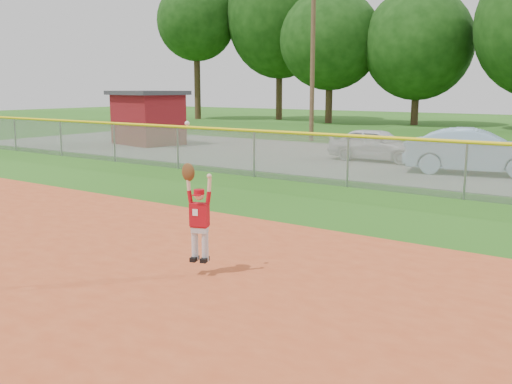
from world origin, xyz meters
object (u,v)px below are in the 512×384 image
(car_white_a, at_px, (377,145))
(car_blue, at_px, (475,152))
(ballplayer, at_px, (198,213))
(utility_shed, at_px, (148,117))

(car_white_a, bearing_deg, car_blue, -108.93)
(car_blue, relative_size, ballplayer, 2.12)
(car_white_a, height_order, ballplayer, ballplayer)
(car_white_a, relative_size, car_blue, 0.83)
(car_white_a, xyz_separation_m, car_blue, (4.04, -1.32, 0.11))
(car_white_a, relative_size, ballplayer, 1.76)
(car_blue, xyz_separation_m, utility_shed, (-16.19, 0.95, 0.60))
(car_blue, bearing_deg, utility_shed, 73.80)
(car_white_a, relative_size, utility_shed, 0.92)
(utility_shed, bearing_deg, ballplayer, -42.45)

